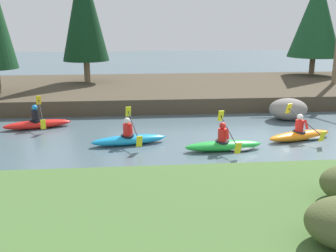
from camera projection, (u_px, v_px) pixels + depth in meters
ground_plane at (266, 141)px, 14.66m from camera, size 90.00×90.00×0.00m
riverbank_far at (215, 89)px, 23.42m from camera, size 44.00×9.43×0.75m
conifer_tree_left at (84, 9)px, 22.64m from camera, size 2.72×2.72×7.24m
conifer_tree_mid_left at (317, 17)px, 25.97m from camera, size 3.47×3.47×6.50m
kayaker_lead at (302, 134)px, 14.80m from camera, size 2.76×2.03×1.20m
kayaker_middle at (227, 145)px, 13.57m from camera, size 2.79×2.07×1.20m
kayaker_trailing at (130, 138)px, 14.21m from camera, size 2.79×2.06×1.20m
kayaker_far_back at (38, 123)px, 16.35m from camera, size 2.77×2.04×1.20m
boulder_midstream at (288, 109)px, 17.72m from camera, size 1.72×1.35×0.97m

